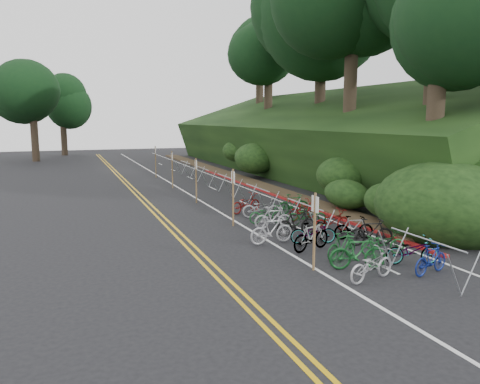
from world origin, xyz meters
name	(u,v)px	position (x,y,z in m)	size (l,w,h in m)	color
ground	(267,259)	(0.00, 0.00, 0.00)	(120.00, 120.00, 0.00)	black
road_markings	(202,206)	(0.63, 10.10, 0.00)	(7.47, 80.00, 0.01)	gold
red_curb	(273,194)	(5.70, 12.00, 0.05)	(0.25, 28.00, 0.10)	maroon
embankment	(319,145)	(12.96, 19.04, 2.57)	(14.30, 48.14, 9.11)	black
tree_cluster	(268,38)	(9.76, 22.04, 11.05)	(32.05, 53.71, 17.67)	#2D2319
bike_rack_front	(425,250)	(3.42, -3.44, 0.90)	(1.17, 2.99, 1.24)	#91959C
bike_racks_rest	(226,181)	(3.00, 13.00, 0.85)	(1.14, 23.00, 1.17)	#91959C
signpost_near	(315,226)	(0.88, -1.53, 1.39)	(0.08, 0.40, 2.42)	brown
signposts_rest	(183,172)	(0.60, 14.00, 1.43)	(0.08, 18.40, 2.50)	brown
bike_front	(272,230)	(0.95, 1.75, 0.53)	(1.76, 0.50, 1.06)	#9E9EA3
bike_valet	(318,225)	(3.04, 1.97, 0.48)	(3.31, 12.38, 1.09)	#9E9EA3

